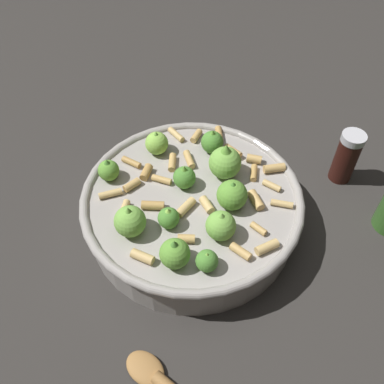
# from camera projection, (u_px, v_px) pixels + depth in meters

# --- Properties ---
(ground_plane) EXTENTS (2.40, 2.40, 0.00)m
(ground_plane) POSITION_uv_depth(u_px,v_px,m) (192.00, 222.00, 0.65)
(ground_plane) COLOR #2D2B28
(cooking_pan) EXTENTS (0.32, 0.32, 0.12)m
(cooking_pan) POSITION_uv_depth(u_px,v_px,m) (192.00, 206.00, 0.62)
(cooking_pan) COLOR #9E9993
(cooking_pan) RESTS_ON ground
(pepper_shaker) EXTENTS (0.04, 0.04, 0.09)m
(pepper_shaker) POSITION_uv_depth(u_px,v_px,m) (346.00, 157.00, 0.68)
(pepper_shaker) COLOR #33140F
(pepper_shaker) RESTS_ON ground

